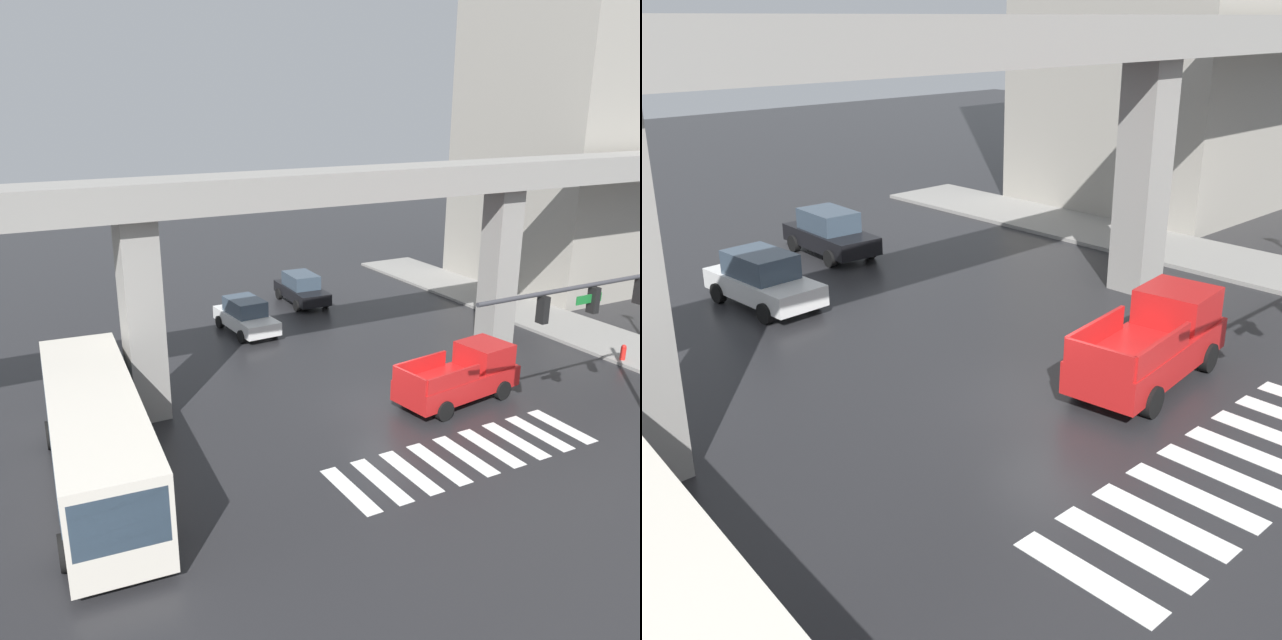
{
  "view_description": "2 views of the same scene",
  "coord_description": "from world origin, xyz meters",
  "views": [
    {
      "loc": [
        -13.68,
        -19.75,
        11.18
      ],
      "look_at": [
        -1.03,
        3.61,
        2.53
      ],
      "focal_mm": 38.31,
      "sensor_mm": 36.0,
      "label": 1
    },
    {
      "loc": [
        -13.01,
        -10.54,
        8.52
      ],
      "look_at": [
        -1.53,
        1.48,
        2.04
      ],
      "focal_mm": 43.82,
      "sensor_mm": 36.0,
      "label": 2
    }
  ],
  "objects": [
    {
      "name": "pickup_truck",
      "position": [
        2.77,
        -0.96,
        0.99
      ],
      "size": [
        5.3,
        2.56,
        2.08
      ],
      "color": "red",
      "rests_on": "ground"
    },
    {
      "name": "fire_hydrant",
      "position": [
        11.54,
        -1.33,
        0.43
      ],
      "size": [
        0.24,
        0.24,
        0.85
      ],
      "color": "red",
      "rests_on": "ground"
    },
    {
      "name": "city_bus",
      "position": [
        -10.86,
        -0.57,
        1.72
      ],
      "size": [
        3.5,
        10.98,
        2.99
      ],
      "color": "beige",
      "rests_on": "ground"
    },
    {
      "name": "sedan_black",
      "position": [
        3.24,
        13.72,
        0.85
      ],
      "size": [
        2.16,
        4.4,
        1.72
      ],
      "color": "black",
      "rests_on": "ground"
    },
    {
      "name": "sidewalk_east",
      "position": [
        13.14,
        2.0,
        0.07
      ],
      "size": [
        4.0,
        36.0,
        0.15
      ],
      "primitive_type": "cube",
      "color": "gray",
      "rests_on": "ground"
    },
    {
      "name": "crosswalk_stripes",
      "position": [
        -0.0,
        -4.5,
        0.01
      ],
      "size": [
        9.35,
        2.8,
        0.01
      ],
      "color": "silver",
      "rests_on": "ground"
    },
    {
      "name": "elevated_overpass",
      "position": [
        0.0,
        3.39,
        7.33
      ],
      "size": [
        49.91,
        2.37,
        8.57
      ],
      "color": "gray",
      "rests_on": "ground"
    },
    {
      "name": "sedan_white",
      "position": [
        -1.52,
        10.49,
        0.85
      ],
      "size": [
        2.12,
        4.38,
        1.72
      ],
      "color": "silver",
      "rests_on": "ground"
    },
    {
      "name": "traffic_signal_mast",
      "position": [
        5.0,
        -5.61,
        4.56
      ],
      "size": [
        8.69,
        0.32,
        6.2
      ],
      "color": "#38383D",
      "rests_on": "ground"
    },
    {
      "name": "ground_plane",
      "position": [
        0.0,
        0.0,
        0.0
      ],
      "size": [
        120.0,
        120.0,
        0.0
      ],
      "primitive_type": "plane",
      "color": "#232326"
    }
  ]
}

